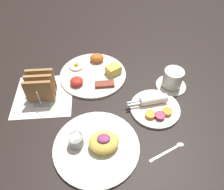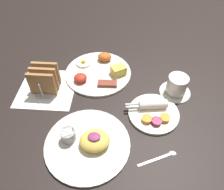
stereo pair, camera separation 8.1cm
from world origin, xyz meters
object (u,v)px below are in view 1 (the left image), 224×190
object	(u,v)px
plate_condiments	(155,107)
coffee_cup	(173,79)
plate_foreground	(97,145)
toast_rack	(41,86)
plate_breakfast	(94,73)

from	to	relation	value
plate_condiments	coffee_cup	distance (m)	0.15
plate_condiments	coffee_cup	bearing A→B (deg)	51.34
plate_foreground	coffee_cup	distance (m)	0.40
plate_condiments	plate_foreground	distance (m)	0.26
plate_foreground	toast_rack	size ratio (longest dim) A/B	2.36
plate_breakfast	coffee_cup	bearing A→B (deg)	-16.17
coffee_cup	plate_foreground	bearing A→B (deg)	-140.50
plate_breakfast	plate_condiments	distance (m)	0.30
plate_condiments	plate_breakfast	bearing A→B (deg)	137.23
plate_breakfast	toast_rack	bearing A→B (deg)	-151.80
plate_condiments	plate_foreground	size ratio (longest dim) A/B	0.71
plate_breakfast	toast_rack	distance (m)	0.23
plate_condiments	toast_rack	distance (m)	0.43
plate_breakfast	plate_foreground	world-z (taller)	plate_foreground
plate_breakfast	toast_rack	xyz separation A→B (m)	(-0.20, -0.10, 0.04)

